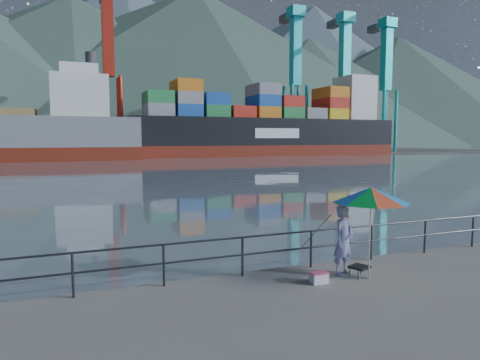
# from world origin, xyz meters

# --- Properties ---
(harbor_water) EXTENTS (500.00, 280.00, 0.00)m
(harbor_water) POSITION_xyz_m (0.00, 130.00, 0.00)
(harbor_water) COLOR slate
(harbor_water) RESTS_ON ground
(far_dock) EXTENTS (200.00, 40.00, 0.40)m
(far_dock) POSITION_xyz_m (10.00, 93.00, 0.00)
(far_dock) COLOR #514F4C
(far_dock) RESTS_ON ground
(guardrail) EXTENTS (22.00, 0.06, 1.03)m
(guardrail) POSITION_xyz_m (0.00, 1.70, 0.52)
(guardrail) COLOR #2D3033
(guardrail) RESTS_ON ground
(mountains) EXTENTS (600.00, 332.80, 80.00)m
(mountains) POSITION_xyz_m (38.82, 207.75, 35.55)
(mountains) COLOR #385147
(mountains) RESTS_ON ground
(port_cranes) EXTENTS (116.00, 28.00, 38.40)m
(port_cranes) POSITION_xyz_m (31.00, 84.00, 16.00)
(port_cranes) COLOR red
(port_cranes) RESTS_ON ground
(container_stacks) EXTENTS (58.00, 5.40, 7.80)m
(container_stacks) POSITION_xyz_m (36.00, 93.50, 3.14)
(container_stacks) COLOR gray
(container_stacks) RESTS_ON ground
(fisherman) EXTENTS (0.76, 0.64, 1.78)m
(fisherman) POSITION_xyz_m (3.46, 0.89, 0.89)
(fisherman) COLOR #303899
(fisherman) RESTS_ON ground
(beach_umbrella) EXTENTS (2.31, 2.31, 2.29)m
(beach_umbrella) POSITION_xyz_m (3.85, 0.35, 2.10)
(beach_umbrella) COLOR white
(beach_umbrella) RESTS_ON ground
(folding_stool) EXTENTS (0.55, 0.55, 0.28)m
(folding_stool) POSITION_xyz_m (3.72, 0.55, 0.15)
(folding_stool) COLOR black
(folding_stool) RESTS_ON ground
(cooler_bag) EXTENTS (0.41, 0.28, 0.23)m
(cooler_bag) POSITION_xyz_m (2.52, 0.54, 0.12)
(cooler_bag) COLOR silver
(cooler_bag) RESTS_ON ground
(fishing_rod) EXTENTS (0.27, 1.90, 1.35)m
(fishing_rod) POSITION_xyz_m (3.27, 1.94, 0.00)
(fishing_rod) COLOR black
(fishing_rod) RESTS_ON ground
(container_ship) EXTENTS (58.69, 9.78, 18.10)m
(container_ship) POSITION_xyz_m (38.37, 75.71, 5.84)
(container_ship) COLOR maroon
(container_ship) RESTS_ON ground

